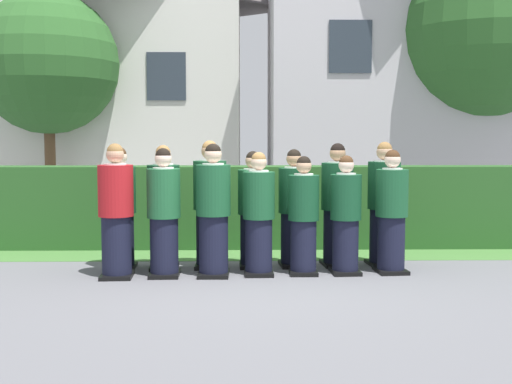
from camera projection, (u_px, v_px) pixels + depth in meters
ground_plane at (256, 275)px, 8.24m from camera, size 60.00×60.00×0.00m
student_in_red_blazer at (116, 214)px, 8.02m from camera, size 0.44×0.54×1.69m
student_front_row_1 at (164, 216)px, 8.10m from camera, size 0.42×0.52×1.63m
student_front_row_2 at (213, 213)px, 8.11m from camera, size 0.44×0.49×1.69m
student_front_row_3 at (259, 217)px, 8.19m from camera, size 0.41×0.46×1.58m
student_front_row_4 at (304, 218)px, 8.24m from camera, size 0.40×0.44×1.53m
student_front_row_5 at (346, 218)px, 8.26m from camera, size 0.40×0.46×1.54m
student_front_row_6 at (392, 214)px, 8.32m from camera, size 0.42×0.49×1.61m
student_rear_row_0 at (120, 211)px, 8.56m from camera, size 0.43×0.47×1.64m
student_rear_row_1 at (164, 210)px, 8.58m from camera, size 0.43×0.54×1.67m
student_rear_row_2 at (210, 207)px, 8.66m from camera, size 0.45×0.54×1.73m
student_rear_row_3 at (253, 212)px, 8.68m from camera, size 0.41×0.46×1.58m
student_rear_row_4 at (294, 211)px, 8.74m from camera, size 0.42×0.52×1.61m
student_rear_row_5 at (337, 208)px, 8.79m from camera, size 0.44×0.52×1.69m
student_rear_row_6 at (384, 207)px, 8.80m from camera, size 0.45×0.56×1.71m
hedge at (254, 207)px, 10.35m from camera, size 10.70×0.70×1.31m
school_building_main at (393, 47)px, 15.19m from camera, size 6.21×3.77×7.71m
school_building_annex at (124, 70)px, 16.76m from camera, size 6.45×4.48×6.97m
oak_tree_left at (48, 64)px, 14.11m from camera, size 3.13×3.13×4.99m
oak_tree_right at (484, 33)px, 13.82m from camera, size 3.69×3.69×5.89m
lawn_strip at (255, 255)px, 9.61m from camera, size 10.70×0.90×0.01m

